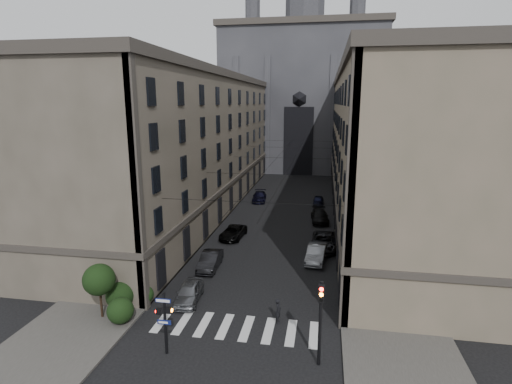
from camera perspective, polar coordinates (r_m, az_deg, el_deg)
The scene contains 20 objects.
ground at distance 24.52m, azimuth -5.73°, elevation -24.69°, with size 260.00×260.00×0.00m, color black.
sidewalk_left at distance 58.89m, azimuth -6.24°, elevation -1.94°, with size 7.00×80.00×0.15m, color #383533.
sidewalk_right at distance 56.89m, azimuth 14.56°, elevation -2.80°, with size 7.00×80.00×0.15m, color #383533.
zebra_crossing at distance 28.52m, azimuth -2.91°, elevation -18.73°, with size 11.00×3.20×0.01m, color beige.
building_left at distance 58.16m, azimuth -9.27°, elevation 7.07°, with size 13.60×60.60×18.85m.
building_right at distance 55.56m, azimuth 18.13°, elevation 6.36°, with size 13.60×60.60×18.85m.
gothic_tower at distance 93.88m, azimuth 6.71°, elevation 14.39°, with size 35.00×23.00×58.00m.
pedestrian_signal_left at distance 25.44m, azimuth -12.91°, elevation -17.20°, with size 1.02×0.38×4.00m.
traffic_light_right at distance 23.65m, azimuth 9.20°, elevation -16.78°, with size 0.34×0.50×5.20m.
shrub_cluster at distance 30.59m, azimuth -19.55°, elevation -13.37°, with size 3.90×4.40×3.90m.
tram_wires at distance 55.15m, azimuth 4.05°, elevation 4.71°, with size 14.00×60.00×0.43m.
car_left_near at distance 31.78m, azimuth -9.55°, elevation -13.92°, with size 1.70×4.24×1.44m, color slate.
car_left_midnear at distance 37.21m, azimuth -6.58°, elevation -9.70°, with size 1.58×4.53×1.49m, color black.
car_left_midfar at distance 44.89m, azimuth -3.30°, elevation -5.78°, with size 2.20×4.78×1.33m, color black.
car_left_far at distance 61.31m, azimuth 0.48°, elevation -0.67°, with size 1.99×4.88×1.42m, color black.
car_right_near at distance 38.96m, azimuth 8.61°, elevation -8.66°, with size 1.65×4.74×1.56m, color gray.
car_right_midnear at distance 42.25m, azimuth 9.64°, elevation -6.97°, with size 2.60×5.63×1.57m, color black.
car_right_midfar at distance 51.30m, azimuth 9.11°, elevation -3.46°, with size 2.07×5.09×1.48m, color black.
car_right_far at distance 59.71m, azimuth 8.90°, elevation -1.24°, with size 1.56×3.87×1.32m, color black.
pedestrian at distance 28.64m, azimuth 3.17°, elevation -16.58°, with size 0.63×0.42×1.74m, color black.
Camera 1 is at (5.51, -18.71, 14.86)m, focal length 28.00 mm.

